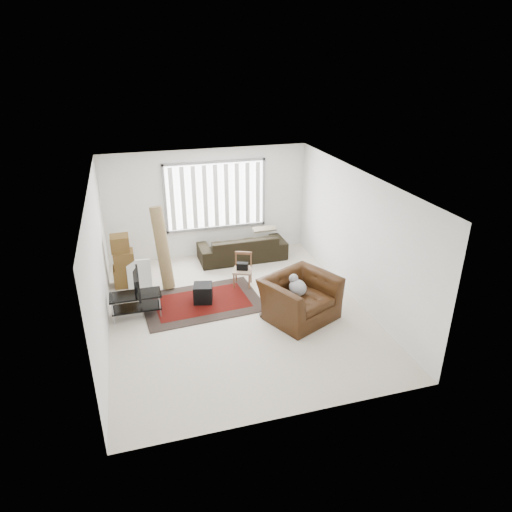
# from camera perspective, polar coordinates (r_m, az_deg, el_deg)

# --- Properties ---
(room) EXTENTS (6.00, 6.02, 2.71)m
(room) POSITION_cam_1_polar(r_m,az_deg,el_deg) (8.94, -3.02, 4.41)
(room) COLOR beige
(room) RESTS_ON ground
(persian_rug) EXTENTS (2.50, 1.77, 0.02)m
(persian_rug) POSITION_cam_1_polar(r_m,az_deg,el_deg) (9.62, -6.77, -5.74)
(persian_rug) COLOR black
(persian_rug) RESTS_ON ground
(tv_stand) EXTENTS (0.98, 0.44, 0.49)m
(tv_stand) POSITION_cam_1_polar(r_m,az_deg,el_deg) (9.23, -14.79, -5.38)
(tv_stand) COLOR black
(tv_stand) RESTS_ON ground
(tv) EXTENTS (0.10, 0.79, 0.46)m
(tv) POSITION_cam_1_polar(r_m,az_deg,el_deg) (9.06, -15.03, -3.37)
(tv) COLOR black
(tv) RESTS_ON tv_stand
(subwoofer) EXTENTS (0.45, 0.45, 0.38)m
(subwoofer) POSITION_cam_1_polar(r_m,az_deg,el_deg) (9.55, -6.64, -4.61)
(subwoofer) COLOR black
(subwoofer) RESTS_ON persian_rug
(moving_boxes) EXTENTS (0.48, 0.45, 1.17)m
(moving_boxes) POSITION_cam_1_polar(r_m,az_deg,el_deg) (10.43, -16.25, -0.80)
(moving_boxes) COLOR brown
(moving_boxes) RESTS_ON ground
(white_flatpack) EXTENTS (0.53, 0.20, 0.66)m
(white_flatpack) POSITION_cam_1_polar(r_m,az_deg,el_deg) (10.30, -14.37, -2.22)
(white_flatpack) COLOR silver
(white_flatpack) RESTS_ON ground
(rolled_rug) EXTENTS (0.45, 0.69, 1.82)m
(rolled_rug) POSITION_cam_1_polar(r_m,az_deg,el_deg) (10.04, -11.62, 0.98)
(rolled_rug) COLOR olive
(rolled_rug) RESTS_ON ground
(sofa) EXTENTS (2.17, 0.96, 0.83)m
(sofa) POSITION_cam_1_polar(r_m,az_deg,el_deg) (11.34, -1.73, 1.55)
(sofa) COLOR black
(sofa) RESTS_ON ground
(side_chair) EXTENTS (0.52, 0.52, 0.75)m
(side_chair) POSITION_cam_1_polar(r_m,az_deg,el_deg) (10.06, -1.69, -1.54)
(side_chair) COLOR #8B725B
(side_chair) RESTS_ON ground
(armchair) EXTENTS (1.67, 1.59, 0.97)m
(armchair) POSITION_cam_1_polar(r_m,az_deg,el_deg) (8.87, 5.49, -4.89)
(armchair) COLOR #341B0A
(armchair) RESTS_ON ground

